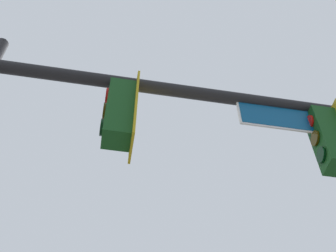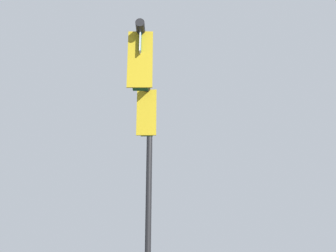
% 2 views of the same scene
% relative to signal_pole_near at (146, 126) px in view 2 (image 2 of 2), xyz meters
% --- Properties ---
extents(signal_pole_near, '(5.29, 0.54, 7.24)m').
position_rel_signal_pole_near_xyz_m(signal_pole_near, '(0.00, 0.00, 0.00)').
color(signal_pole_near, black).
rests_on(signal_pole_near, ground_plane).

